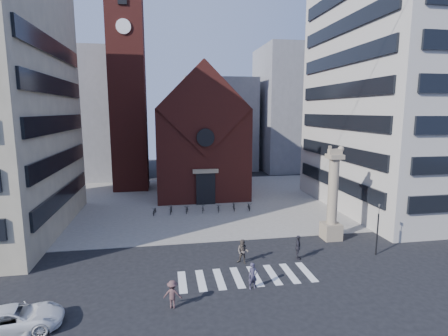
{
  "coord_description": "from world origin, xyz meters",
  "views": [
    {
      "loc": [
        -4.96,
        -25.76,
        11.72
      ],
      "look_at": [
        0.82,
        8.0,
        6.1
      ],
      "focal_mm": 28.0,
      "sensor_mm": 36.0,
      "label": 1
    }
  ],
  "objects": [
    {
      "name": "ground",
      "position": [
        0.0,
        0.0,
        0.0
      ],
      "size": [
        120.0,
        120.0,
        0.0
      ],
      "primitive_type": "plane",
      "color": "black",
      "rests_on": "ground"
    },
    {
      "name": "lion_column",
      "position": [
        10.01,
        3.0,
        3.46
      ],
      "size": [
        1.63,
        1.6,
        8.68
      ],
      "color": "gray",
      "rests_on": "ground"
    },
    {
      "name": "scooter_0",
      "position": [
        -6.28,
        13.46,
        0.5
      ],
      "size": [
        0.81,
        1.76,
        0.89
      ],
      "primitive_type": "imported",
      "rotation": [
        0.0,
        0.0,
        -0.13
      ],
      "color": "black",
      "rests_on": "piazza"
    },
    {
      "name": "pedestrian_3",
      "position": [
        -4.73,
        -6.1,
        0.86
      ],
      "size": [
        1.22,
        0.86,
        1.72
      ],
      "primitive_type": "imported",
      "rotation": [
        0.0,
        0.0,
        2.93
      ],
      "color": "#513637",
      "rests_on": "ground"
    },
    {
      "name": "church",
      "position": [
        0.0,
        25.04,
        7.98
      ],
      "size": [
        12.0,
        16.65,
        18.0
      ],
      "color": "maroon",
      "rests_on": "ground"
    },
    {
      "name": "pedestrian_0",
      "position": [
        0.59,
        -4.69,
        0.89
      ],
      "size": [
        0.72,
        0.54,
        1.78
      ],
      "primitive_type": "imported",
      "rotation": [
        0.0,
        0.0,
        0.18
      ],
      "color": "#383448",
      "rests_on": "ground"
    },
    {
      "name": "zebra_crossing",
      "position": [
        0.55,
        -3.0,
        0.01
      ],
      "size": [
        10.2,
        3.2,
        0.01
      ],
      "primitive_type": null,
      "color": "white",
      "rests_on": "ground"
    },
    {
      "name": "campanile",
      "position": [
        -10.0,
        28.0,
        15.74
      ],
      "size": [
        5.5,
        5.5,
        31.2
      ],
      "color": "maroon",
      "rests_on": "ground"
    },
    {
      "name": "building_right",
      "position": [
        24.0,
        12.0,
        16.0
      ],
      "size": [
        18.0,
        22.0,
        32.0
      ],
      "primitive_type": "cube",
      "color": "#AFA99E",
      "rests_on": "ground"
    },
    {
      "name": "bg_block_left",
      "position": [
        -20.0,
        40.0,
        11.0
      ],
      "size": [
        16.0,
        14.0,
        22.0
      ],
      "primitive_type": "cube",
      "color": "gray",
      "rests_on": "ground"
    },
    {
      "name": "bg_block_right",
      "position": [
        22.0,
        42.0,
        12.0
      ],
      "size": [
        16.0,
        14.0,
        24.0
      ],
      "primitive_type": "cube",
      "color": "gray",
      "rests_on": "ground"
    },
    {
      "name": "scooter_5",
      "position": [
        2.95,
        13.46,
        0.54
      ],
      "size": [
        0.68,
        1.69,
        0.99
      ],
      "primitive_type": "imported",
      "rotation": [
        0.0,
        0.0,
        -0.13
      ],
      "color": "black",
      "rests_on": "piazza"
    },
    {
      "name": "white_car",
      "position": [
        -13.19,
        -7.0,
        0.69
      ],
      "size": [
        5.29,
        3.07,
        1.39
      ],
      "primitive_type": "imported",
      "rotation": [
        0.0,
        0.0,
        1.73
      ],
      "color": "white",
      "rests_on": "ground"
    },
    {
      "name": "traffic_light",
      "position": [
        12.0,
        -1.0,
        2.29
      ],
      "size": [
        0.13,
        0.16,
        4.3
      ],
      "color": "black",
      "rests_on": "ground"
    },
    {
      "name": "scooter_1",
      "position": [
        -4.43,
        13.46,
        0.54
      ],
      "size": [
        0.68,
        1.69,
        0.99
      ],
      "primitive_type": "imported",
      "rotation": [
        0.0,
        0.0,
        -0.13
      ],
      "color": "black",
      "rests_on": "piazza"
    },
    {
      "name": "scooter_3",
      "position": [
        -0.74,
        13.46,
        0.54
      ],
      "size": [
        0.68,
        1.69,
        0.99
      ],
      "primitive_type": "imported",
      "rotation": [
        0.0,
        0.0,
        -0.13
      ],
      "color": "black",
      "rests_on": "piazza"
    },
    {
      "name": "pedestrian_1",
      "position": [
        0.8,
        -0.75,
        0.95
      ],
      "size": [
        1.17,
        1.1,
        1.91
      ],
      "primitive_type": "imported",
      "rotation": [
        0.0,
        0.0,
        -0.54
      ],
      "color": "#4E453E",
      "rests_on": "ground"
    },
    {
      "name": "bg_block_mid",
      "position": [
        6.0,
        45.0,
        9.0
      ],
      "size": [
        14.0,
        12.0,
        18.0
      ],
      "primitive_type": "cube",
      "color": "gray",
      "rests_on": "ground"
    },
    {
      "name": "pedestrian_2",
      "position": [
        5.29,
        -0.76,
        0.99
      ],
      "size": [
        0.85,
        1.25,
        1.97
      ],
      "primitive_type": "imported",
      "rotation": [
        0.0,
        0.0,
        1.22
      ],
      "color": "#26252C",
      "rests_on": "ground"
    },
    {
      "name": "scooter_2",
      "position": [
        -2.59,
        13.46,
        0.5
      ],
      "size": [
        0.81,
        1.76,
        0.89
      ],
      "primitive_type": "imported",
      "rotation": [
        0.0,
        0.0,
        -0.13
      ],
      "color": "black",
      "rests_on": "piazza"
    },
    {
      "name": "scooter_4",
      "position": [
        1.11,
        13.46,
        0.5
      ],
      "size": [
        0.81,
        1.76,
        0.89
      ],
      "primitive_type": "imported",
      "rotation": [
        0.0,
        0.0,
        -0.13
      ],
      "color": "black",
      "rests_on": "piazza"
    },
    {
      "name": "scooter_6",
      "position": [
        4.8,
        13.46,
        0.5
      ],
      "size": [
        0.81,
        1.76,
        0.89
      ],
      "primitive_type": "imported",
      "rotation": [
        0.0,
        0.0,
        -0.13
      ],
      "color": "black",
      "rests_on": "piazza"
    },
    {
      "name": "piazza",
      "position": [
        0.0,
        19.0,
        0.03
      ],
      "size": [
        46.0,
        30.0,
        0.05
      ],
      "primitive_type": "cube",
      "color": "#9B958D",
      "rests_on": "ground"
    }
  ]
}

